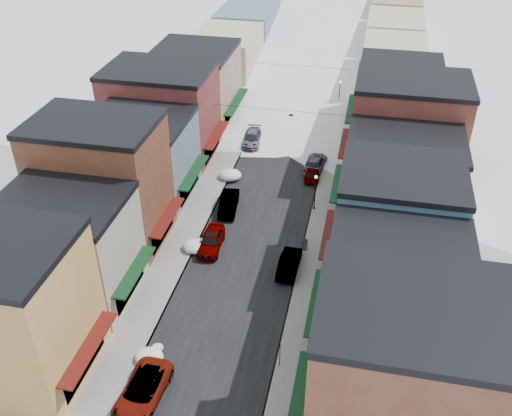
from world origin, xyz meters
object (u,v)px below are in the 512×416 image
at_px(trash_can, 304,245).
at_px(streetlamp_near, 315,188).
at_px(car_white_suv, 142,392).
at_px(car_silver_sedan, 211,241).
at_px(car_green_sedan, 289,263).
at_px(car_dark_hatch, 229,203).

height_order(trash_can, streetlamp_near, streetlamp_near).
distance_m(car_white_suv, car_silver_sedan, 17.84).
xyz_separation_m(car_green_sedan, trash_can, (0.96, 3.14, -0.11)).
bearing_deg(car_white_suv, car_dark_hatch, 93.12).
bearing_deg(trash_can, car_silver_sedan, -170.63).
bearing_deg(trash_can, streetlamp_near, 89.69).
xyz_separation_m(car_silver_sedan, streetlamp_near, (8.79, 8.55, 1.84)).
xyz_separation_m(car_green_sedan, streetlamp_near, (0.99, 10.25, 1.89)).
distance_m(trash_can, streetlamp_near, 7.39).
bearing_deg(trash_can, car_white_suv, -114.42).
bearing_deg(car_dark_hatch, streetlamp_near, 5.32).
relative_size(car_silver_sedan, streetlamp_near, 1.23).
distance_m(car_dark_hatch, streetlamp_near, 9.19).
height_order(car_white_suv, streetlamp_near, streetlamp_near).
height_order(car_dark_hatch, car_green_sedan, car_dark_hatch).
distance_m(car_green_sedan, trash_can, 3.29).
xyz_separation_m(car_white_suv, car_silver_sedan, (0.00, 17.84, 0.03)).
xyz_separation_m(car_white_suv, streetlamp_near, (8.79, 26.39, 1.87)).
height_order(car_white_suv, car_dark_hatch, car_white_suv).
relative_size(car_white_suv, car_dark_hatch, 1.19).
distance_m(car_silver_sedan, trash_can, 8.88).
bearing_deg(car_dark_hatch, trash_can, -37.61).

